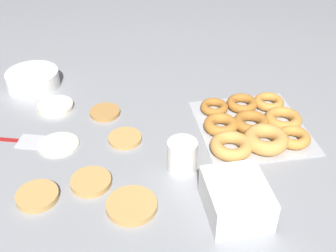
{
  "coord_description": "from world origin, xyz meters",
  "views": [
    {
      "loc": [
        -0.9,
        0.05,
        0.71
      ],
      "look_at": [
        0.01,
        -0.12,
        0.04
      ],
      "focal_mm": 45.0,
      "sensor_mm": 36.0,
      "label": 1
    }
  ],
  "objects_px": {
    "pancake_4": "(105,112)",
    "batter_bowl": "(33,79)",
    "container_stack": "(236,198)",
    "paper_cup": "(182,156)",
    "pancake_6": "(132,205)",
    "pancake_2": "(58,144)",
    "pancake_5": "(56,106)",
    "spatula": "(28,141)",
    "pancake_0": "(91,182)",
    "pancake_1": "(37,196)",
    "donut_tray": "(253,126)",
    "pancake_3": "(125,138)"
  },
  "relations": [
    {
      "from": "pancake_2",
      "to": "pancake_5",
      "type": "xyz_separation_m",
      "value": [
        0.19,
        0.01,
        0.0
      ]
    },
    {
      "from": "pancake_3",
      "to": "spatula",
      "type": "height_order",
      "value": "pancake_3"
    },
    {
      "from": "pancake_0",
      "to": "pancake_4",
      "type": "bearing_deg",
      "value": -9.69
    },
    {
      "from": "pancake_5",
      "to": "container_stack",
      "type": "height_order",
      "value": "container_stack"
    },
    {
      "from": "pancake_4",
      "to": "pancake_6",
      "type": "height_order",
      "value": "pancake_6"
    },
    {
      "from": "container_stack",
      "to": "spatula",
      "type": "relative_size",
      "value": 0.66
    },
    {
      "from": "pancake_0",
      "to": "donut_tray",
      "type": "relative_size",
      "value": 0.32
    },
    {
      "from": "pancake_6",
      "to": "container_stack",
      "type": "height_order",
      "value": "container_stack"
    },
    {
      "from": "pancake_1",
      "to": "batter_bowl",
      "type": "xyz_separation_m",
      "value": [
        0.52,
        0.05,
        0.02
      ]
    },
    {
      "from": "pancake_2",
      "to": "paper_cup",
      "type": "distance_m",
      "value": 0.34
    },
    {
      "from": "paper_cup",
      "to": "pancake_0",
      "type": "bearing_deg",
      "value": 93.96
    },
    {
      "from": "pancake_3",
      "to": "pancake_6",
      "type": "height_order",
      "value": "pancake_6"
    },
    {
      "from": "paper_cup",
      "to": "donut_tray",
      "type": "bearing_deg",
      "value": -62.64
    },
    {
      "from": "pancake_3",
      "to": "paper_cup",
      "type": "relative_size",
      "value": 1.1
    },
    {
      "from": "pancake_2",
      "to": "container_stack",
      "type": "xyz_separation_m",
      "value": [
        -0.31,
        -0.4,
        0.03
      ]
    },
    {
      "from": "batter_bowl",
      "to": "pancake_6",
      "type": "bearing_deg",
      "value": -156.44
    },
    {
      "from": "pancake_4",
      "to": "donut_tray",
      "type": "bearing_deg",
      "value": -111.64
    },
    {
      "from": "pancake_6",
      "to": "container_stack",
      "type": "distance_m",
      "value": 0.23
    },
    {
      "from": "pancake_1",
      "to": "container_stack",
      "type": "distance_m",
      "value": 0.45
    },
    {
      "from": "paper_cup",
      "to": "pancake_5",
      "type": "bearing_deg",
      "value": 43.81
    },
    {
      "from": "pancake_2",
      "to": "pancake_5",
      "type": "height_order",
      "value": "pancake_5"
    },
    {
      "from": "pancake_4",
      "to": "pancake_1",
      "type": "bearing_deg",
      "value": 151.48
    },
    {
      "from": "pancake_3",
      "to": "pancake_5",
      "type": "height_order",
      "value": "pancake_5"
    },
    {
      "from": "pancake_1",
      "to": "pancake_4",
      "type": "xyz_separation_m",
      "value": [
        0.32,
        -0.17,
        -0.0
      ]
    },
    {
      "from": "pancake_2",
      "to": "pancake_3",
      "type": "xyz_separation_m",
      "value": [
        -0.01,
        -0.18,
        0.0
      ]
    },
    {
      "from": "pancake_3",
      "to": "pancake_5",
      "type": "xyz_separation_m",
      "value": [
        0.19,
        0.19,
        0.0
      ]
    },
    {
      "from": "pancake_1",
      "to": "spatula",
      "type": "height_order",
      "value": "pancake_1"
    },
    {
      "from": "pancake_0",
      "to": "pancake_2",
      "type": "distance_m",
      "value": 0.19
    },
    {
      "from": "pancake_5",
      "to": "spatula",
      "type": "bearing_deg",
      "value": 155.84
    },
    {
      "from": "paper_cup",
      "to": "pancake_4",
      "type": "bearing_deg",
      "value": 32.29
    },
    {
      "from": "pancake_2",
      "to": "donut_tray",
      "type": "bearing_deg",
      "value": -93.44
    },
    {
      "from": "pancake_6",
      "to": "batter_bowl",
      "type": "bearing_deg",
      "value": 23.56
    },
    {
      "from": "pancake_4",
      "to": "batter_bowl",
      "type": "bearing_deg",
      "value": 47.22
    },
    {
      "from": "pancake_4",
      "to": "paper_cup",
      "type": "bearing_deg",
      "value": -147.71
    },
    {
      "from": "pancake_6",
      "to": "pancake_1",
      "type": "bearing_deg",
      "value": 72.2
    },
    {
      "from": "pancake_2",
      "to": "paper_cup",
      "type": "height_order",
      "value": "paper_cup"
    },
    {
      "from": "pancake_6",
      "to": "pancake_5",
      "type": "bearing_deg",
      "value": 22.43
    },
    {
      "from": "pancake_0",
      "to": "pancake_1",
      "type": "height_order",
      "value": "same"
    },
    {
      "from": "pancake_4",
      "to": "spatula",
      "type": "distance_m",
      "value": 0.24
    },
    {
      "from": "pancake_6",
      "to": "paper_cup",
      "type": "xyz_separation_m",
      "value": [
        0.11,
        -0.14,
        0.03
      ]
    },
    {
      "from": "pancake_6",
      "to": "container_stack",
      "type": "xyz_separation_m",
      "value": [
        -0.05,
        -0.23,
        0.03
      ]
    },
    {
      "from": "pancake_0",
      "to": "pancake_2",
      "type": "bearing_deg",
      "value": 26.21
    },
    {
      "from": "container_stack",
      "to": "paper_cup",
      "type": "relative_size",
      "value": 1.84
    },
    {
      "from": "pancake_1",
      "to": "pancake_4",
      "type": "bearing_deg",
      "value": -28.52
    },
    {
      "from": "pancake_2",
      "to": "pancake_3",
      "type": "distance_m",
      "value": 0.18
    },
    {
      "from": "pancake_2",
      "to": "pancake_3",
      "type": "relative_size",
      "value": 1.19
    },
    {
      "from": "pancake_0",
      "to": "batter_bowl",
      "type": "relative_size",
      "value": 0.59
    },
    {
      "from": "pancake_2",
      "to": "batter_bowl",
      "type": "height_order",
      "value": "batter_bowl"
    },
    {
      "from": "spatula",
      "to": "batter_bowl",
      "type": "bearing_deg",
      "value": 108.6
    },
    {
      "from": "donut_tray",
      "to": "spatula",
      "type": "height_order",
      "value": "donut_tray"
    }
  ]
}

